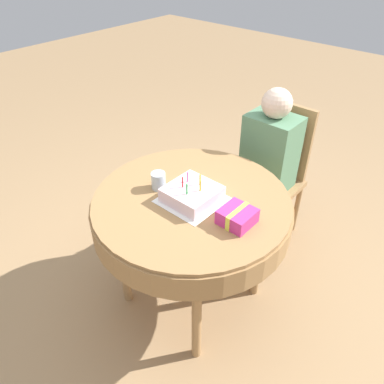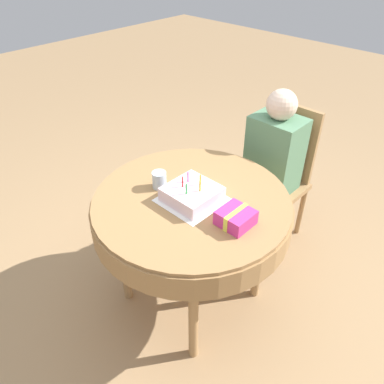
# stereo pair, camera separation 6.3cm
# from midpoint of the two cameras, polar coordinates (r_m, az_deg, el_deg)

# --- Properties ---
(ground_plane) EXTENTS (12.00, 12.00, 0.00)m
(ground_plane) POSITION_cam_midpoint_polar(r_m,az_deg,el_deg) (2.45, 0.71, -15.35)
(ground_plane) COLOR #A37F56
(dining_table) EXTENTS (1.04, 1.04, 0.77)m
(dining_table) POSITION_cam_midpoint_polar(r_m,az_deg,el_deg) (1.97, 0.85, -3.11)
(dining_table) COLOR #9E7547
(dining_table) RESTS_ON ground_plane
(chair) EXTENTS (0.42, 0.42, 0.96)m
(chair) POSITION_cam_midpoint_polar(r_m,az_deg,el_deg) (2.65, 13.55, 2.89)
(chair) COLOR #A37A4C
(chair) RESTS_ON ground_plane
(person) EXTENTS (0.32, 0.34, 1.12)m
(person) POSITION_cam_midpoint_polar(r_m,az_deg,el_deg) (2.49, 12.81, 5.11)
(person) COLOR beige
(person) RESTS_ON ground_plane
(napkin) EXTENTS (0.29, 0.29, 0.00)m
(napkin) POSITION_cam_midpoint_polar(r_m,az_deg,el_deg) (1.90, 0.94, -1.21)
(napkin) COLOR white
(napkin) RESTS_ON dining_table
(birthday_cake) EXTENTS (0.24, 0.24, 0.13)m
(birthday_cake) POSITION_cam_midpoint_polar(r_m,az_deg,el_deg) (1.88, 0.95, -0.29)
(birthday_cake) COLOR silver
(birthday_cake) RESTS_ON dining_table
(drinking_glass) EXTENTS (0.08, 0.08, 0.09)m
(drinking_glass) POSITION_cam_midpoint_polar(r_m,az_deg,el_deg) (1.97, -4.09, 1.84)
(drinking_glass) COLOR silver
(drinking_glass) RESTS_ON dining_table
(gift_box) EXTENTS (0.15, 0.16, 0.08)m
(gift_box) POSITION_cam_midpoint_polar(r_m,az_deg,el_deg) (1.75, 7.60, -3.98)
(gift_box) COLOR #D13384
(gift_box) RESTS_ON dining_table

